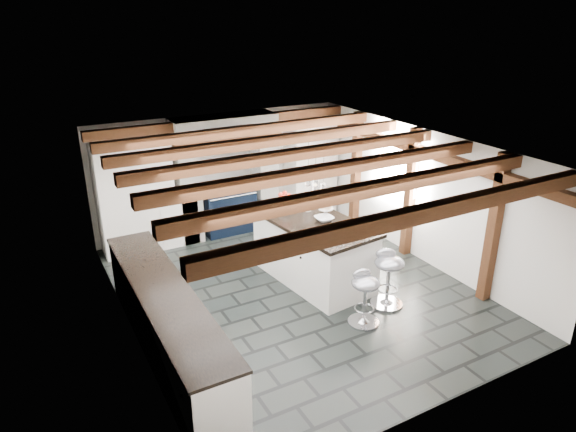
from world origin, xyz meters
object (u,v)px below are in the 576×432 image
kitchen_island (313,249)px  range_cooker (228,209)px  bar_stool_far (365,291)px  bar_stool_near (389,272)px

kitchen_island → range_cooker: bearing=93.3°
kitchen_island → bar_stool_far: 1.44m
range_cooker → bar_stool_near: bearing=-75.0°
bar_stool_near → bar_stool_far: size_ratio=1.09×
range_cooker → bar_stool_far: (0.40, -3.94, 0.04)m
bar_stool_near → bar_stool_far: 0.64m
range_cooker → bar_stool_near: 3.84m
kitchen_island → bar_stool_far: kitchen_island is taller
range_cooker → kitchen_island: kitchen_island is taller
kitchen_island → bar_stool_far: bearing=-98.5°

